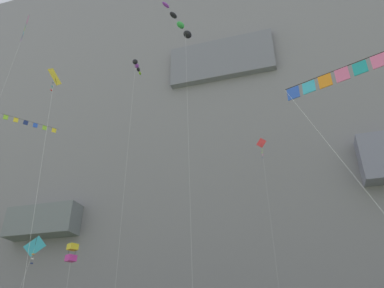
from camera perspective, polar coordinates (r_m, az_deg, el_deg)
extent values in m
cube|color=gray|center=(70.42, 6.67, 2.89)|extent=(180.00, 21.05, 81.15)
cube|color=slate|center=(63.40, -21.88, -11.10)|extent=(11.95, 3.76, 4.71)
cube|color=slate|center=(66.48, 4.68, 12.38)|extent=(18.00, 3.17, 8.27)
cube|color=yellow|center=(31.20, -17.93, -14.87)|extent=(0.90, 0.90, 0.47)
cube|color=#CC3399|center=(31.02, -18.18, -16.40)|extent=(0.90, 0.90, 0.47)
cylinder|color=black|center=(30.94, -17.57, -15.64)|extent=(0.02, 0.02, 1.26)
cylinder|color=black|center=(31.28, -18.53, -15.63)|extent=(0.02, 0.02, 1.26)
cube|color=red|center=(48.26, 10.64, 0.18)|extent=(1.43, 1.12, 1.75)
cylinder|color=black|center=(48.26, 10.64, 0.18)|extent=(0.20, 0.39, 1.42)
cube|color=green|center=(47.95, 10.72, -0.51)|extent=(0.17, 0.15, 0.10)
cube|color=#8CCC33|center=(47.77, 10.80, -0.89)|extent=(0.18, 0.14, 0.10)
cube|color=#8CCC33|center=(47.61, 10.75, -1.29)|extent=(0.21, 0.07, 0.10)
cube|color=pink|center=(47.44, 10.85, -1.67)|extent=(0.21, 0.09, 0.10)
cube|color=navy|center=(47.28, 10.83, -2.08)|extent=(0.20, 0.11, 0.10)
cylinder|color=silver|center=(40.94, 12.43, -14.58)|extent=(0.72, 5.10, 26.35)
cube|color=#38B2D1|center=(33.42, -23.08, -14.29)|extent=(1.28, 1.19, 1.70)
cylinder|color=black|center=(33.42, -23.08, -14.29)|extent=(0.23, 0.19, 1.39)
cube|color=orange|center=(33.29, -23.31, -15.34)|extent=(0.17, 0.14, 0.10)
cube|color=white|center=(33.20, -23.38, -15.92)|extent=(0.10, 0.19, 0.10)
cube|color=navy|center=(33.13, -23.49, -16.51)|extent=(0.17, 0.14, 0.10)
ellipsoid|color=black|center=(39.97, -8.77, 12.42)|extent=(0.63, 0.66, 0.58)
ellipsoid|color=purple|center=(40.47, -8.52, 11.85)|extent=(0.53, 0.63, 0.48)
ellipsoid|color=black|center=(40.97, -8.28, 11.31)|extent=(0.43, 0.61, 0.38)
ellipsoid|color=#8CCC33|center=(41.48, -8.04, 10.77)|extent=(0.33, 0.59, 0.28)
cylinder|color=silver|center=(31.73, -10.48, -7.56)|extent=(0.78, 1.16, 29.50)
cube|color=yellow|center=(26.91, -20.41, 9.70)|extent=(0.42, 1.43, 1.37)
cylinder|color=black|center=(26.91, -20.41, 9.70)|extent=(0.45, 0.12, 1.10)
cube|color=navy|center=(26.60, -20.62, 8.80)|extent=(0.07, 0.16, 0.08)
cube|color=teal|center=(26.44, -20.77, 8.28)|extent=(0.06, 0.17, 0.08)
cube|color=red|center=(26.27, -20.88, 7.77)|extent=(0.02, 0.17, 0.08)
cylinder|color=silver|center=(21.12, -23.13, -9.52)|extent=(2.68, 1.48, 19.23)
cylinder|color=black|center=(51.64, -23.57, 3.16)|extent=(4.65, 5.31, 0.03)
cube|color=#8CCC33|center=(51.33, -26.79, 3.70)|extent=(0.40, 0.45, 0.61)
cube|color=yellow|center=(51.37, -25.53, 3.36)|extent=(0.43, 0.47, 0.61)
cube|color=navy|center=(51.43, -24.27, 3.02)|extent=(0.40, 0.45, 0.61)
cube|color=blue|center=(51.52, -23.01, 2.67)|extent=(0.40, 0.45, 0.61)
cube|color=#8CCC33|center=(51.63, -21.76, 2.33)|extent=(0.42, 0.46, 0.61)
cube|color=yellow|center=(51.78, -20.52, 1.98)|extent=(0.43, 0.47, 0.61)
cylinder|color=black|center=(17.55, 21.93, 10.78)|extent=(4.86, 1.76, 0.03)
cube|color=blue|center=(17.75, 15.35, 7.59)|extent=(0.56, 0.24, 0.64)
cube|color=#38B2D1|center=(17.58, 17.57, 8.35)|extent=(0.57, 0.28, 0.64)
cube|color=orange|center=(17.45, 19.83, 9.12)|extent=(0.55, 0.23, 0.64)
cube|color=pink|center=(17.34, 22.14, 9.88)|extent=(0.56, 0.26, 0.64)
cube|color=teal|center=(17.27, 24.48, 10.64)|extent=(0.56, 0.27, 0.64)
cube|color=pink|center=(17.23, 26.85, 11.38)|extent=(0.55, 0.23, 0.63)
cylinder|color=silver|center=(12.37, 26.96, -8.76)|extent=(4.24, 5.98, 14.00)
ellipsoid|color=black|center=(43.80, -0.70, 16.54)|extent=(1.17, 1.46, 1.04)
ellipsoid|color=green|center=(43.22, -1.77, 17.87)|extent=(1.02, 1.39, 0.89)
ellipsoid|color=black|center=(42.68, -2.89, 19.22)|extent=(0.86, 1.32, 0.74)
ellipsoid|color=purple|center=(42.17, -4.06, 20.61)|extent=(0.71, 1.24, 0.59)
cylinder|color=silver|center=(30.92, -0.47, -2.35)|extent=(2.45, 4.84, 34.55)
cylinder|color=black|center=(44.26, -24.34, 16.04)|extent=(3.13, 2.73, 0.02)
cube|color=purple|center=(45.45, -24.83, 14.41)|extent=(0.29, 0.26, 0.40)
cube|color=navy|center=(45.01, -24.69, 14.87)|extent=(0.30, 0.27, 0.40)
cube|color=#38B2D1|center=(44.56, -24.55, 15.35)|extent=(0.31, 0.28, 0.40)
cube|color=#8CCC33|center=(44.12, -24.40, 15.83)|extent=(0.31, 0.28, 0.40)
cube|color=teal|center=(43.68, -24.25, 16.33)|extent=(0.29, 0.26, 0.40)
cube|color=#CC3399|center=(43.24, -24.10, 16.83)|extent=(0.31, 0.28, 0.40)
cube|color=#CC3399|center=(42.81, -23.94, 17.34)|extent=(0.30, 0.26, 0.40)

